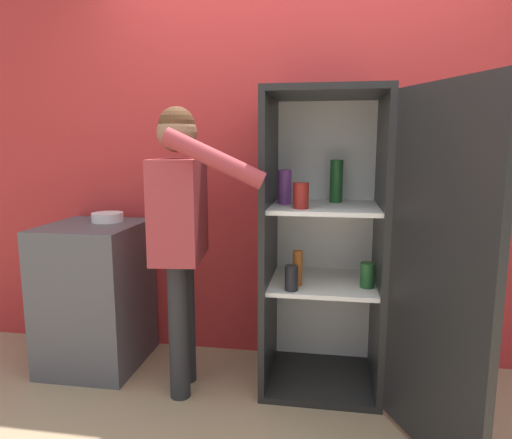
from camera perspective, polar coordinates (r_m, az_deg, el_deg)
wall_back at (r=2.96m, az=5.13°, el=6.74°), size 7.00×0.06×2.55m
refrigerator at (r=2.56m, az=10.99°, el=-3.29°), size 1.00×1.22×1.70m
person at (r=2.54m, az=-9.37°, el=0.28°), size 0.67×0.59×1.61m
counter at (r=3.13m, az=-19.39°, el=-8.88°), size 0.57×0.62×0.92m
bowl at (r=3.09m, az=-18.06°, el=0.28°), size 0.20×0.20×0.06m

